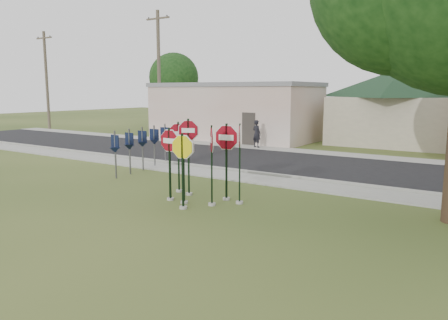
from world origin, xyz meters
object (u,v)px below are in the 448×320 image
Objects in this scene: utility_pole_near at (159,73)px; stop_sign_left at (170,154)px; stop_sign_center at (184,161)px; stop_sign_yellow at (183,161)px; pedestrian at (257,134)px.

stop_sign_left is at bearing -46.95° from utility_pole_near.
stop_sign_center is 0.95× the size of stop_sign_yellow.
stop_sign_center is 14.16m from pedestrian.
stop_sign_center is at bearing -45.74° from utility_pole_near.
stop_sign_center is at bearing -6.78° from stop_sign_left.
stop_sign_yellow is 0.26× the size of utility_pole_near.
stop_sign_center is 0.92× the size of stop_sign_left.
stop_sign_left reaches higher than pedestrian.
utility_pole_near reaches higher than stop_sign_left.
pedestrian is at bearing 110.82° from stop_sign_yellow.
utility_pole_near is at bearing 9.03° from pedestrian.
stop_sign_left reaches higher than stop_sign_yellow.
stop_sign_center is 0.25× the size of utility_pole_near.
stop_sign_left reaches higher than stop_sign_center.
stop_sign_left is 13.88m from pedestrian.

